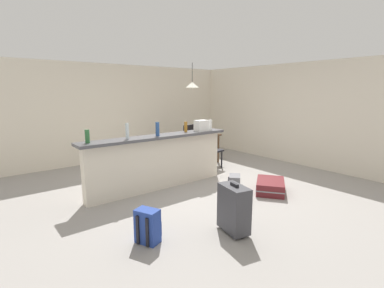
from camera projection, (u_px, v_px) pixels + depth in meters
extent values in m
cube|color=gray|center=(198.00, 186.00, 5.54)|extent=(13.00, 13.00, 0.05)
cube|color=silver|center=(127.00, 112.00, 7.65)|extent=(6.60, 0.10, 2.50)
cube|color=silver|center=(281.00, 113.00, 7.40)|extent=(0.10, 6.00, 2.50)
cube|color=silver|center=(159.00, 163.00, 5.29)|extent=(2.80, 0.20, 0.96)
cube|color=#4C4C51|center=(158.00, 137.00, 5.20)|extent=(2.96, 0.40, 0.05)
cylinder|color=#2D6B38|center=(87.00, 136.00, 4.41)|extent=(0.07, 0.07, 0.21)
cylinder|color=silver|center=(127.00, 131.00, 4.76)|extent=(0.06, 0.06, 0.27)
cylinder|color=#284C89|center=(157.00, 129.00, 5.11)|extent=(0.07, 0.07, 0.25)
cylinder|color=#9E661E|center=(186.00, 127.00, 5.60)|extent=(0.06, 0.06, 0.21)
cylinder|color=silver|center=(210.00, 125.00, 5.86)|extent=(0.07, 0.07, 0.22)
cube|color=silver|center=(201.00, 126.00, 5.76)|extent=(0.26, 0.18, 0.22)
cube|color=#4C331E|center=(195.00, 135.00, 7.16)|extent=(1.10, 0.80, 0.04)
cylinder|color=#4C331E|center=(188.00, 154.00, 6.67)|extent=(0.06, 0.06, 0.70)
cylinder|color=#4C331E|center=(218.00, 149.00, 7.27)|extent=(0.06, 0.06, 0.70)
cylinder|color=#4C331E|center=(172.00, 150.00, 7.19)|extent=(0.06, 0.06, 0.70)
cylinder|color=#4C331E|center=(201.00, 145.00, 7.79)|extent=(0.06, 0.06, 0.70)
cube|color=black|center=(212.00, 151.00, 6.69)|extent=(0.47, 0.47, 0.04)
cube|color=black|center=(207.00, 139.00, 6.76)|extent=(0.40, 0.11, 0.48)
cylinder|color=black|center=(214.00, 162.00, 6.51)|extent=(0.04, 0.04, 0.41)
cylinder|color=black|center=(222.00, 160.00, 6.75)|extent=(0.04, 0.04, 0.41)
cylinder|color=black|center=(203.00, 160.00, 6.72)|extent=(0.04, 0.04, 0.41)
cylinder|color=black|center=(211.00, 158.00, 6.96)|extent=(0.04, 0.04, 0.41)
cube|color=black|center=(184.00, 143.00, 7.73)|extent=(0.48, 0.48, 0.04)
cube|color=black|center=(189.00, 134.00, 7.57)|extent=(0.40, 0.12, 0.48)
cylinder|color=black|center=(183.00, 149.00, 7.99)|extent=(0.04, 0.04, 0.41)
cylinder|color=black|center=(176.00, 151.00, 7.75)|extent=(0.04, 0.04, 0.41)
cylinder|color=black|center=(192.00, 150.00, 7.79)|extent=(0.04, 0.04, 0.41)
cylinder|color=black|center=(184.00, 152.00, 7.55)|extent=(0.04, 0.04, 0.41)
cylinder|color=black|center=(192.00, 73.00, 6.94)|extent=(0.01, 0.01, 0.48)
cone|color=white|center=(192.00, 85.00, 7.00)|extent=(0.34, 0.34, 0.14)
sphere|color=white|center=(192.00, 88.00, 7.01)|extent=(0.07, 0.07, 0.07)
cube|color=maroon|center=(270.00, 186.00, 5.15)|extent=(0.83, 0.79, 0.22)
cube|color=gray|center=(270.00, 186.00, 5.15)|extent=(0.85, 0.81, 0.02)
cube|color=#2D2D33|center=(270.00, 179.00, 5.54)|extent=(0.22, 0.23, 0.02)
cube|color=#38383D|center=(234.00, 208.00, 3.63)|extent=(0.33, 0.48, 0.60)
cylinder|color=black|center=(225.00, 224.00, 3.86)|extent=(0.04, 0.06, 0.06)
cylinder|color=black|center=(242.00, 237.00, 3.52)|extent=(0.04, 0.06, 0.06)
cube|color=#232328|center=(235.00, 185.00, 3.57)|extent=(0.07, 0.15, 0.04)
cube|color=slate|center=(235.00, 187.00, 4.79)|extent=(0.33, 0.32, 0.42)
cube|color=#515155|center=(241.00, 192.00, 4.78)|extent=(0.20, 0.19, 0.19)
cube|color=black|center=(228.00, 190.00, 4.74)|extent=(0.04, 0.04, 0.36)
cube|color=black|center=(229.00, 187.00, 4.88)|extent=(0.04, 0.04, 0.36)
cube|color=#233D93|center=(148.00, 226.00, 3.41)|extent=(0.28, 0.33, 0.42)
cube|color=navy|center=(153.00, 228.00, 3.52)|extent=(0.14, 0.23, 0.19)
cube|color=black|center=(147.00, 233.00, 3.30)|extent=(0.04, 0.04, 0.36)
cube|color=black|center=(138.00, 230.00, 3.36)|extent=(0.04, 0.04, 0.36)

